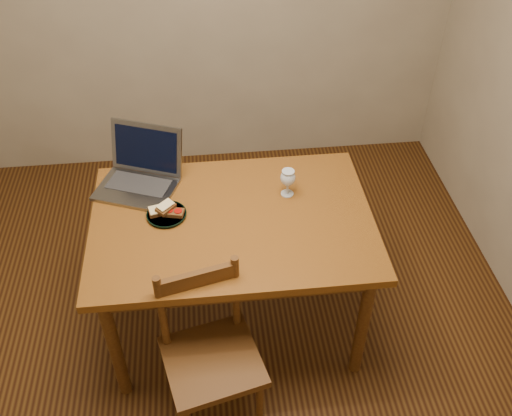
{
  "coord_description": "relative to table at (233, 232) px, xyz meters",
  "views": [
    {
      "loc": [
        -0.04,
        -1.86,
        2.52
      ],
      "look_at": [
        0.17,
        0.07,
        0.8
      ],
      "focal_mm": 40.0,
      "sensor_mm": 36.0,
      "label": 1
    }
  ],
  "objects": [
    {
      "name": "table",
      "position": [
        0.0,
        0.0,
        0.0
      ],
      "size": [
        1.3,
        0.9,
        0.74
      ],
      "color": "#552A0E",
      "rests_on": "floor"
    },
    {
      "name": "sandwich_cheese",
      "position": [
        -0.33,
        0.06,
        0.12
      ],
      "size": [
        0.11,
        0.08,
        0.03
      ],
      "primitive_type": null,
      "rotation": [
        0.0,
        0.0,
        0.21
      ],
      "color": "#381E0C",
      "rests_on": "plate"
    },
    {
      "name": "milk_glass",
      "position": [
        0.28,
        0.15,
        0.16
      ],
      "size": [
        0.07,
        0.07,
        0.14
      ],
      "primitive_type": null,
      "color": "white",
      "rests_on": "table"
    },
    {
      "name": "chair",
      "position": [
        -0.14,
        -0.51,
        -0.19
      ],
      "size": [
        0.48,
        0.46,
        0.43
      ],
      "rotation": [
        0.0,
        0.0,
        0.24
      ],
      "color": "#3D200C",
      "rests_on": "floor"
    },
    {
      "name": "laptop",
      "position": [
        -0.42,
        0.32,
        0.16
      ],
      "size": [
        0.46,
        0.45,
        0.27
      ],
      "rotation": [
        0.0,
        0.0,
        -0.38
      ],
      "color": "slate",
      "rests_on": "table"
    },
    {
      "name": "sandwich_tomato",
      "position": [
        -0.26,
        0.04,
        0.12
      ],
      "size": [
        0.1,
        0.07,
        0.03
      ],
      "primitive_type": null,
      "rotation": [
        0.0,
        0.0,
        -0.23
      ],
      "color": "#381E0C",
      "rests_on": "plate"
    },
    {
      "name": "floor",
      "position": [
        -0.06,
        -0.07,
        -0.66
      ],
      "size": [
        3.2,
        3.2,
        0.02
      ],
      "primitive_type": "cube",
      "color": "black",
      "rests_on": "ground"
    },
    {
      "name": "plate",
      "position": [
        -0.3,
        0.05,
        0.09
      ],
      "size": [
        0.19,
        0.19,
        0.02
      ],
      "primitive_type": "cylinder",
      "color": "black",
      "rests_on": "table"
    },
    {
      "name": "sandwich_top",
      "position": [
        -0.3,
        0.06,
        0.14
      ],
      "size": [
        0.1,
        0.1,
        0.03
      ],
      "primitive_type": null,
      "rotation": [
        0.0,
        0.0,
        0.84
      ],
      "color": "#381E0C",
      "rests_on": "plate"
    }
  ]
}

